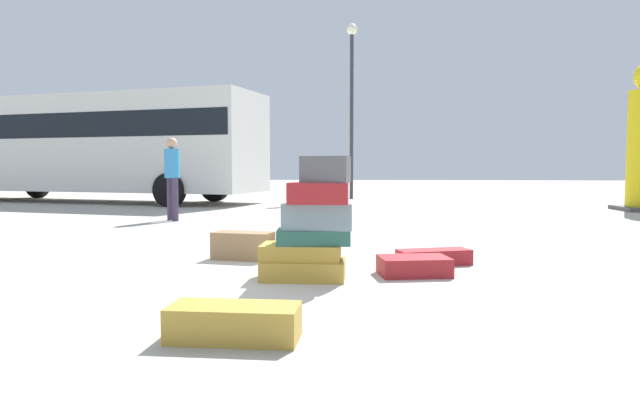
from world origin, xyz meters
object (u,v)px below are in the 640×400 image
(suitcase_tan_behind_tower, at_px, (234,323))
(lamp_post, at_px, (352,84))
(suitcase_maroon_upright_blue, at_px, (414,266))
(suitcase_tan_white_trunk, at_px, (304,248))
(suitcase_brown_foreground_far, at_px, (243,246))
(parked_bus, at_px, (94,141))
(person_bearded_onlooker, at_px, (172,171))
(suitcase_tower, at_px, (311,231))
(suitcase_maroon_foreground_near, at_px, (434,257))

(suitcase_tan_behind_tower, height_order, lamp_post, lamp_post)
(suitcase_maroon_upright_blue, xyz_separation_m, lamp_post, (-0.95, 13.13, 3.69))
(suitcase_tan_white_trunk, bearing_deg, suitcase_tan_behind_tower, -91.29)
(suitcase_brown_foreground_far, height_order, parked_bus, parked_bus)
(suitcase_tan_behind_tower, relative_size, suitcase_maroon_upright_blue, 1.19)
(suitcase_maroon_upright_blue, relative_size, person_bearded_onlooker, 0.41)
(suitcase_tan_behind_tower, bearing_deg, suitcase_brown_foreground_far, 102.73)
(suitcase_tower, xyz_separation_m, suitcase_maroon_upright_blue, (0.99, 0.28, -0.37))
(suitcase_tower, height_order, parked_bus, parked_bus)
(suitcase_tan_behind_tower, bearing_deg, suitcase_maroon_foreground_near, 62.15)
(suitcase_tower, distance_m, parked_bus, 13.74)
(suitcase_tan_behind_tower, xyz_separation_m, suitcase_maroon_upright_blue, (1.28, 2.17, -0.02))
(suitcase_tan_behind_tower, bearing_deg, parked_bus, 120.80)
(suitcase_tan_white_trunk, relative_size, person_bearded_onlooker, 0.31)
(suitcase_tan_behind_tower, height_order, person_bearded_onlooker, person_bearded_onlooker)
(suitcase_maroon_foreground_near, distance_m, suitcase_brown_foreground_far, 2.16)
(suitcase_brown_foreground_far, height_order, person_bearded_onlooker, person_bearded_onlooker)
(suitcase_maroon_upright_blue, bearing_deg, suitcase_maroon_foreground_near, 55.50)
(person_bearded_onlooker, bearing_deg, suitcase_maroon_foreground_near, -1.76)
(suitcase_tower, bearing_deg, suitcase_maroon_foreground_near, 35.13)
(suitcase_brown_foreground_far, bearing_deg, suitcase_tower, -40.16)
(suitcase_tan_behind_tower, height_order, parked_bus, parked_bus)
(suitcase_maroon_upright_blue, bearing_deg, suitcase_tan_white_trunk, 132.92)
(suitcase_maroon_upright_blue, xyz_separation_m, suitcase_brown_foreground_far, (-1.88, 0.81, 0.07))
(suitcase_maroon_foreground_near, height_order, suitcase_maroon_upright_blue, suitcase_maroon_upright_blue)
(suitcase_maroon_foreground_near, relative_size, suitcase_brown_foreground_far, 1.16)
(person_bearded_onlooker, bearing_deg, lamp_post, 111.00)
(suitcase_tower, xyz_separation_m, parked_bus, (-7.74, 11.26, 1.37))
(suitcase_tower, distance_m, lamp_post, 13.81)
(suitcase_maroon_foreground_near, bearing_deg, lamp_post, 76.81)
(suitcase_tan_white_trunk, bearing_deg, suitcase_maroon_foreground_near, -9.89)
(suitcase_maroon_foreground_near, bearing_deg, suitcase_maroon_upright_blue, -132.55)
(suitcase_tan_behind_tower, bearing_deg, suitcase_tower, 82.42)
(lamp_post, bearing_deg, suitcase_maroon_foreground_near, -84.46)
(suitcase_brown_foreground_far, bearing_deg, suitcase_tan_behind_tower, -68.39)
(parked_bus, xyz_separation_m, lamp_post, (7.78, 2.14, 1.94))
(suitcase_brown_foreground_far, bearing_deg, suitcase_maroon_upright_blue, -12.99)
(suitcase_tower, distance_m, suitcase_maroon_foreground_near, 1.58)
(suitcase_brown_foreground_far, xyz_separation_m, person_bearded_onlooker, (-2.40, 4.47, 0.82))
(suitcase_tan_white_trunk, bearing_deg, suitcase_brown_foreground_far, -174.10)
(suitcase_maroon_upright_blue, bearing_deg, suitcase_tower, -174.94)
(suitcase_tan_white_trunk, height_order, parked_bus, parked_bus)
(suitcase_tan_white_trunk, distance_m, suitcase_brown_foreground_far, 0.71)
(suitcase_tower, xyz_separation_m, person_bearded_onlooker, (-3.30, 5.55, 0.52))
(suitcase_tower, height_order, suitcase_maroon_upright_blue, suitcase_tower)
(suitcase_maroon_foreground_near, relative_size, lamp_post, 0.14)
(suitcase_maroon_foreground_near, xyz_separation_m, parked_bus, (-9.00, 10.38, 1.75))
(suitcase_maroon_upright_blue, relative_size, parked_bus, 0.06)
(suitcase_tan_behind_tower, relative_size, person_bearded_onlooker, 0.49)
(suitcase_tan_white_trunk, bearing_deg, person_bearded_onlooker, 125.76)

